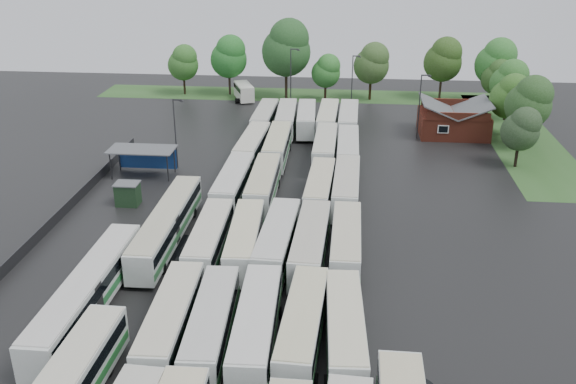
{
  "coord_description": "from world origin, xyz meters",
  "views": [
    {
      "loc": [
        8.08,
        -51.87,
        29.31
      ],
      "look_at": [
        2.0,
        12.0,
        2.5
      ],
      "focal_mm": 40.0,
      "sensor_mm": 36.0,
      "label": 1
    }
  ],
  "objects": [
    {
      "name": "ground",
      "position": [
        0.0,
        0.0,
        0.0
      ],
      "size": [
        160.0,
        160.0,
        0.0
      ],
      "primitive_type": "plane",
      "color": "black",
      "rests_on": "ground"
    },
    {
      "name": "brick_building",
      "position": [
        24.0,
        42.77,
        1.87
      ],
      "size": [
        10.07,
        8.6,
        5.39
      ],
      "color": "maroon",
      "rests_on": "ground"
    },
    {
      "name": "wash_shed",
      "position": [
        -17.2,
        22.02,
        2.99
      ],
      "size": [
        8.2,
        4.2,
        3.58
      ],
      "color": "#2D2D30",
      "rests_on": "ground"
    },
    {
      "name": "utility_hut",
      "position": [
        -16.2,
        12.6,
        1.32
      ],
      "size": [
        2.7,
        2.2,
        2.62
      ],
      "color": "black",
      "rests_on": "ground"
    },
    {
      "name": "grass_strip_north",
      "position": [
        2.0,
        64.8,
        0.01
      ],
      "size": [
        80.0,
        10.0,
        0.01
      ],
      "primitive_type": "cube",
      "color": "#2C5421",
      "rests_on": "ground"
    },
    {
      "name": "grass_strip_east",
      "position": [
        34.0,
        42.8,
        0.01
      ],
      "size": [
        10.0,
        50.0,
        0.01
      ],
      "primitive_type": "cube",
      "color": "#2C5421",
      "rests_on": "ground"
    },
    {
      "name": "west_fence",
      "position": [
        -22.2,
        8.0,
        0.6
      ],
      "size": [
        0.1,
        50.0,
        1.2
      ],
      "primitive_type": "cube",
      "color": "#2D2D30",
      "rests_on": "ground"
    },
    {
      "name": "bus_r1c0",
      "position": [
        -4.45,
        -12.44,
        1.97
      ],
      "size": [
        3.19,
        12.98,
        3.59
      ],
      "rotation": [
        0.0,
        0.0,
        0.04
      ],
      "color": "silver",
      "rests_on": "ground"
    },
    {
      "name": "bus_r1c1",
      "position": [
        -1.34,
        -12.67,
        1.94
      ],
      "size": [
        3.3,
        12.81,
        3.54
      ],
      "rotation": [
        0.0,
        0.0,
        0.05
      ],
      "color": "silver",
      "rests_on": "ground"
    },
    {
      "name": "bus_r1c2",
      "position": [
        2.0,
        -12.68,
        2.02
      ],
      "size": [
        3.22,
        13.3,
        3.68
      ],
      "rotation": [
        0.0,
        0.0,
        0.03
      ],
      "color": "silver",
      "rests_on": "ground"
    },
    {
      "name": "bus_r1c3",
      "position": [
        5.39,
        -12.18,
        1.96
      ],
      "size": [
        3.3,
        12.9,
        3.56
      ],
      "rotation": [
        0.0,
        0.0,
        -0.05
      ],
      "color": "silver",
      "rests_on": "ground"
    },
    {
      "name": "bus_r1c4",
      "position": [
        8.51,
        -12.34,
        1.93
      ],
      "size": [
        3.32,
        12.75,
        3.51
      ],
      "rotation": [
        0.0,
        0.0,
        0.05
      ],
      "color": "silver",
      "rests_on": "ground"
    },
    {
      "name": "bus_r2c0",
      "position": [
        -4.38,
        1.03,
        1.95
      ],
      "size": [
        3.0,
        12.82,
        3.55
      ],
      "rotation": [
        0.0,
        0.0,
        0.02
      ],
      "color": "silver",
      "rests_on": "ground"
    },
    {
      "name": "bus_r2c1",
      "position": [
        -1.04,
        1.2,
        1.95
      ],
      "size": [
        3.32,
        12.83,
        3.54
      ],
      "rotation": [
        0.0,
        0.0,
        0.05
      ],
      "color": "silver",
      "rests_on": "ground"
    },
    {
      "name": "bus_r2c2",
      "position": [
        2.02,
        1.24,
        2.02
      ],
      "size": [
        3.3,
        13.29,
        3.67
      ],
      "rotation": [
        0.0,
        0.0,
        -0.04
      ],
      "color": "silver",
      "rests_on": "ground"
    },
    {
      "name": "bus_r2c3",
      "position": [
        5.16,
        0.87,
        2.04
      ],
      "size": [
        3.24,
        13.43,
        3.72
      ],
      "rotation": [
        0.0,
        0.0,
        -0.03
      ],
      "color": "silver",
      "rests_on": "ground"
    },
    {
      "name": "bus_r2c4",
      "position": [
        8.42,
        1.54,
        1.95
      ],
      "size": [
        2.8,
        12.73,
        3.54
      ],
      "rotation": [
        0.0,
        0.0,
        -0.01
      ],
      "color": "silver",
      "rests_on": "ground"
    },
    {
      "name": "bus_r3c0",
      "position": [
        -4.54,
        14.91,
        2.04
      ],
      "size": [
        3.01,
        13.38,
        3.71
      ],
      "rotation": [
        0.0,
        0.0,
        -0.01
      ],
      "color": "silver",
      "rests_on": "ground"
    },
    {
      "name": "bus_r3c1",
      "position": [
        -1.12,
        14.96,
        2.01
      ],
      "size": [
        2.93,
        13.19,
        3.66
      ],
      "rotation": [
        0.0,
        0.0,
        0.01
      ],
      "color": "silver",
      "rests_on": "ground"
    },
    {
      "name": "bus_r3c3",
      "position": [
        5.33,
        14.64,
        1.94
      ],
      "size": [
        3.14,
        12.74,
        3.52
      ],
      "rotation": [
        0.0,
        0.0,
        -0.04
      ],
      "color": "silver",
      "rests_on": "ground"
    },
    {
      "name": "bus_r3c4",
      "position": [
        8.29,
        15.06,
        2.03
      ],
      "size": [
        3.09,
        13.31,
        3.69
      ],
      "rotation": [
        0.0,
        0.0,
        -0.02
      ],
      "color": "silver",
      "rests_on": "ground"
    },
    {
      "name": "bus_r4c0",
      "position": [
        -4.33,
        28.3,
        2.02
      ],
      "size": [
        3.32,
        13.27,
        3.67
      ],
      "rotation": [
        0.0,
        0.0,
        -0.04
      ],
      "color": "silver",
      "rests_on": "ground"
    },
    {
      "name": "bus_r4c1",
      "position": [
        -1.01,
        28.71,
        2.01
      ],
      "size": [
        2.92,
        13.19,
        3.66
      ],
      "rotation": [
        0.0,
        0.0,
        0.01
      ],
      "color": "silver",
      "rests_on": "ground"
    },
    {
      "name": "bus_r4c3",
      "position": [
        5.35,
        28.58,
        2.03
      ],
      "size": [
        2.93,
        13.26,
        3.68
      ],
      "rotation": [
        0.0,
        0.0,
        -0.01
      ],
      "color": "silver",
      "rests_on": "ground"
    },
    {
      "name": "bus_r4c4",
      "position": [
        8.36,
        28.21,
        1.98
      ],
      "size": [
        2.77,
        12.96,
        3.61
      ],
      "rotation": [
        0.0,
        0.0,
        -0.0
      ],
      "color": "silver",
      "rests_on": "ground"
    },
    {
      "name": "bus_r5c0",
      "position": [
        -4.43,
        42.07,
        1.94
      ],
      "size": [
        2.92,
        12.75,
        3.54
      ],
      "rotation": [
        0.0,
        0.0,
        -0.02
      ],
      "color": "silver",
      "rests_on": "ground"
    },
    {
      "name": "bus_r5c1",
      "position": [
        -1.13,
        42.05,
        1.98
      ],
      "size": [
        3.24,
        13.01,
        3.59
      ],
      "rotation": [
        0.0,
        0.0,
        0.04
      ],
      "color": "silver",
      "rests_on": "ground"
    },
    {
      "name": "bus_r5c2",
      "position": [
        1.93,
        42.34,
        1.95
      ],
      "size": [
        3.27,
        12.82,
        3.54
      ],
      "rotation": [
        0.0,
        0.0,
        0.05
      ],
      "color": "silver",
      "rests_on": "ground"
    },
    {
      "name": "bus_r5c3",
      "position": [
        5.19,
        42.3,
        2.0
      ],
      "size": [
        3.07,
        13.14,
        3.64
      ],
      "rotation": [
        0.0,
        0.0,
        -0.02
      ],
      "color": "silver",
      "rests_on": "ground"
    },
    {
      "name": "bus_r5c4",
      "position": [
        8.31,
        42.08,
        2.02
      ],
      "size": [
        3.06,
        13.22,
        3.67
      ],
      "rotation": [
        0.0,
        0.0,
        -0.02
      ],
      "color": "silver",
      "rests_on": "ground"
    },
    {
      "name": "artic_bus_west_b",
      "position": [
        -9.22,
        3.85,
        1.96
      ],
      "size": [
        2.79,
        19.08,
        3.54
      ],
      "rotation": [
        0.0,
        0.0,
        0.0
      ],
      "color": "silver",
      "rests_on": "ground"
    },
    {
      "name": "artic_bus_west_c",
      "position": [
        -12.2,
        -9.13,
        1.99
      ],
      "size": [
        2.87,
        19.31,
        3.58
      ],
      "rotation": [
        0.0,
        0.0,
        -0.01
      ],
      "color": "silver",
      "rests_on": "ground"
    },
    {
      "name": "minibus",
      "position": [
        -10.57,
        60.27,
        1.62
      ],
      "size": [
        4.64,
        7.12,
        2.92
      ],
      "rotation": [
        0.0,
        0.0,
        0.36
      ],
      "color": "silver",
      "rests_on": "ground"
    },
    {
      "name": "tree_north_0",
      "position": [
        -22.14,
        63.41,
        5.99
      ],
      "size": [
        5.62,
        5.62,
        9.31
      ],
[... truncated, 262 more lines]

